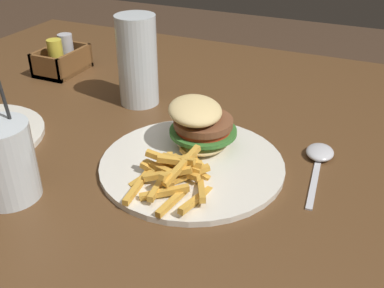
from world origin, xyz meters
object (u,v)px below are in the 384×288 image
juice_glass (5,165)px  spoon (319,155)px  condiment_caddy (62,60)px  beer_glass (138,63)px  meal_plate_near (195,147)px

juice_glass → spoon: juice_glass is taller
spoon → condiment_caddy: size_ratio=1.44×
juice_glass → spoon: size_ratio=1.04×
juice_glass → condiment_caddy: size_ratio=1.50×
beer_glass → juice_glass: juice_glass is taller
beer_glass → condiment_caddy: size_ratio=1.42×
condiment_caddy → spoon: bearing=-102.8°
beer_glass → spoon: 0.40m
juice_glass → spoon: (0.29, -0.40, -0.05)m
juice_glass → condiment_caddy: juice_glass is taller
meal_plate_near → beer_glass: 0.27m
meal_plate_near → spoon: meal_plate_near is taller
meal_plate_near → condiment_caddy: bearing=62.5°
meal_plate_near → juice_glass: juice_glass is taller
juice_glass → spoon: bearing=-53.6°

